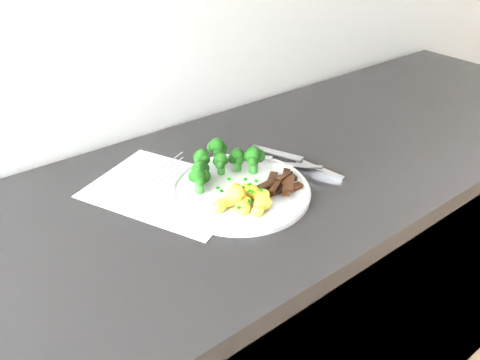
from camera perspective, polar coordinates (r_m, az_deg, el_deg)
counter at (r=1.19m, az=-4.13°, el=-20.68°), size 2.40×0.60×0.90m
recipe_paper at (r=0.91m, az=-8.99°, el=-1.15°), size 0.32×0.36×0.00m
plate at (r=0.88m, az=-0.00°, el=-1.22°), size 0.27×0.27×0.02m
broccoli at (r=0.90m, az=-2.40°, el=2.40°), size 0.17×0.10×0.07m
potatoes at (r=0.83m, az=0.47°, el=-2.23°), size 0.11×0.10×0.04m
beef_strips at (r=0.88m, az=4.89°, el=-0.56°), size 0.12×0.09×0.02m
fork at (r=0.96m, az=5.88°, el=2.16°), size 0.09×0.14×0.01m
knife at (r=0.97m, az=8.35°, el=1.80°), size 0.08×0.22×0.02m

